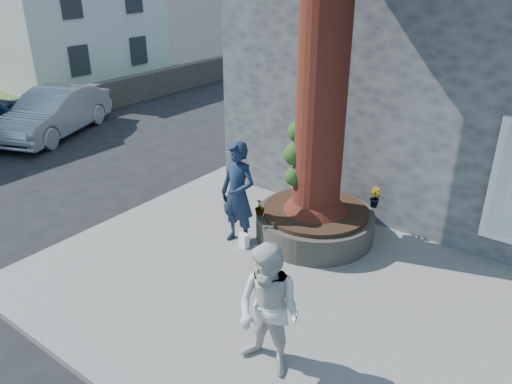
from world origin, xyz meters
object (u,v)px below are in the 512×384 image
Objects in this scene: planter at (315,223)px; woman at (269,311)px; car_silver at (54,112)px; man at (238,194)px.

planter is 3.72m from woman.
car_silver is (-10.05, 0.79, 0.31)m from planter.
planter is at bearing 44.93° from man.
woman is 12.14m from car_silver.
woman reaches higher than car_silver.
planter is 1.66m from man.
car_silver is at bearing 161.31° from woman.
man reaches higher than planter.
man is 1.08× the size of woman.
woman is (1.34, -3.41, 0.64)m from planter.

